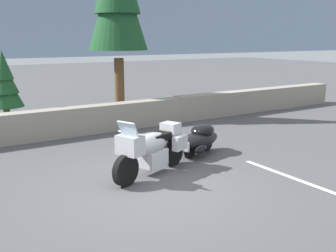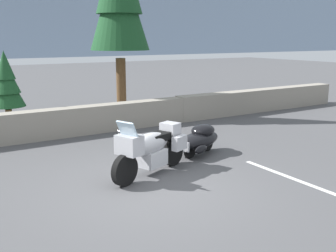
# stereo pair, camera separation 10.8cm
# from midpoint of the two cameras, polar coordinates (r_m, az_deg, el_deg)

# --- Properties ---
(ground_plane) EXTENTS (80.00, 80.00, 0.00)m
(ground_plane) POSITION_cam_midpoint_polar(r_m,az_deg,el_deg) (8.06, -1.66, -8.90)
(ground_plane) COLOR #4C4C4F
(stone_guard_wall) EXTENTS (24.00, 0.59, 0.90)m
(stone_guard_wall) POSITION_cam_midpoint_polar(r_m,az_deg,el_deg) (12.65, -11.81, 0.87)
(stone_guard_wall) COLOR gray
(stone_guard_wall) RESTS_ON ground
(touring_motorcycle) EXTENTS (2.20, 1.23, 1.33)m
(touring_motorcycle) POSITION_cam_midpoint_polar(r_m,az_deg,el_deg) (8.61, -2.22, -3.14)
(touring_motorcycle) COLOR black
(touring_motorcycle) RESTS_ON ground
(car_shaped_trailer) EXTENTS (2.18, 1.20, 0.76)m
(car_shaped_trailer) POSITION_cam_midpoint_polar(r_m,az_deg,el_deg) (10.23, 4.85, -1.84)
(car_shaped_trailer) COLOR black
(car_shaped_trailer) RESTS_ON ground
(pine_tree_secondary) EXTENTS (1.09, 1.09, 2.59)m
(pine_tree_secondary) POSITION_cam_midpoint_polar(r_m,az_deg,el_deg) (13.30, -22.14, 5.92)
(pine_tree_secondary) COLOR brown
(pine_tree_secondary) RESTS_ON ground
(parking_stripe_marker) EXTENTS (0.12, 3.60, 0.01)m
(parking_stripe_marker) POSITION_cam_midpoint_polar(r_m,az_deg,el_deg) (8.75, 19.86, -7.88)
(parking_stripe_marker) COLOR silver
(parking_stripe_marker) RESTS_ON ground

